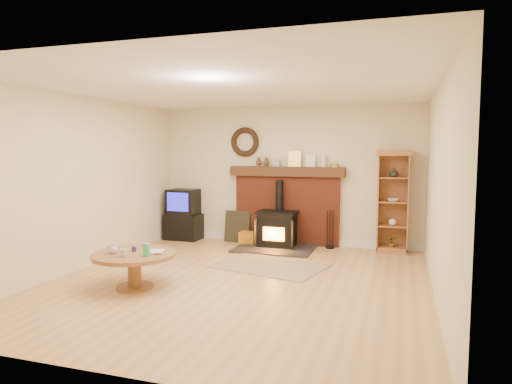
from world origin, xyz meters
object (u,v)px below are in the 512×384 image
(tv_unit, at_px, (183,215))
(coffee_table, at_px, (134,259))
(curio_cabinet, at_px, (393,201))
(wood_stove, at_px, (277,230))

(tv_unit, xyz_separation_m, coffee_table, (0.87, -3.13, -0.11))
(tv_unit, bearing_deg, curio_cabinet, 1.20)
(wood_stove, relative_size, tv_unit, 1.39)
(coffee_table, bearing_deg, curio_cabinet, 45.47)
(wood_stove, relative_size, curio_cabinet, 0.78)
(tv_unit, bearing_deg, coffee_table, -74.54)
(curio_cabinet, bearing_deg, coffee_table, -134.53)
(coffee_table, bearing_deg, tv_unit, 105.46)
(curio_cabinet, xyz_separation_m, coffee_table, (-3.16, -3.22, -0.53))
(wood_stove, xyz_separation_m, coffee_table, (-1.13, -2.93, 0.05))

